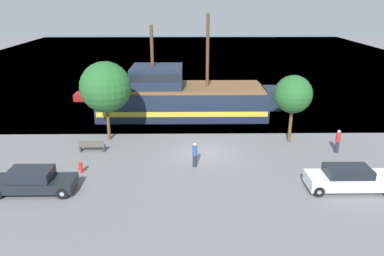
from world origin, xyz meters
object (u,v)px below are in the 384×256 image
Objects in this scene: bench_promenade_east at (92,146)px; pedestrian_walking_far at (195,155)px; parked_car_curb_front at (349,179)px; fire_hydrant at (81,167)px; pirate_ship at (181,98)px; moored_boat_dockside at (108,94)px; pedestrian_walking_near at (338,141)px; parked_car_curb_mid at (33,181)px.

bench_promenade_east is 7.73m from pedestrian_walking_far.
fire_hydrant is at bearing 171.41° from parked_car_curb_front.
pirate_ship is at bearing 63.05° from fire_hydrant.
pedestrian_walking_far is (8.97, -16.90, 0.26)m from moored_boat_dockside.
pedestrian_walking_near is at bearing 9.81° from fire_hydrant.
pirate_ship reaches higher than bench_promenade_east.
fire_hydrant is 17.65m from pedestrian_walking_near.
pedestrian_walking_far is at bearing -84.51° from pirate_ship.
pirate_ship reaches higher than pedestrian_walking_near.
bench_promenade_east reaches higher than fire_hydrant.
pirate_ship reaches higher than parked_car_curb_mid.
moored_boat_dockside is at bearing 89.33° from parked_car_curb_mid.
pedestrian_walking_near is at bearing 15.75° from parked_car_curb_mid.
parked_car_curb_mid reaches higher than bench_promenade_east.
fire_hydrant is at bearing 50.91° from parked_car_curb_mid.
pedestrian_walking_far is at bearing 159.75° from parked_car_curb_front.
parked_car_curb_front reaches higher than fire_hydrant.
parked_car_curb_mid reaches higher than fire_hydrant.
pedestrian_walking_far reaches higher than parked_car_curb_mid.
moored_boat_dockside is 14.46m from bench_promenade_east.
pirate_ship is 9.98× the size of pedestrian_walking_far.
pirate_ship is 16.67m from parked_car_curb_mid.
pirate_ship is at bearing -35.67° from moored_boat_dockside.
parked_car_curb_mid reaches higher than parked_car_curb_front.
pedestrian_walking_far reaches higher than bench_promenade_east.
moored_boat_dockside is 4.32× the size of pedestrian_walking_near.
moored_boat_dockside reaches higher than fire_hydrant.
moored_boat_dockside is 20.18m from parked_car_curb_mid.
pedestrian_walking_near is (19.39, 5.47, 0.16)m from parked_car_curb_mid.
pirate_ship is 13.58m from fire_hydrant.
pirate_ship reaches higher than fire_hydrant.
parked_car_curb_front is at bearing -20.25° from pedestrian_walking_far.
pedestrian_walking_near reaches higher than parked_car_curb_mid.
parked_car_curb_front is 17.97m from parked_car_curb_mid.
pedestrian_walking_near is (17.39, 3.01, 0.45)m from fire_hydrant.
pirate_ship is 17.53m from parked_car_curb_front.
parked_car_curb_mid is 20.15m from pedestrian_walking_near.
pedestrian_walking_near reaches higher than bench_promenade_east.
bench_promenade_east is at bearing -83.34° from moored_boat_dockside.
parked_car_curb_mid is 2.52× the size of bench_promenade_east.
bench_promenade_east is (1.68, -14.36, -0.14)m from moored_boat_dockside.
parked_car_curb_front is at bearing 0.16° from parked_car_curb_mid.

